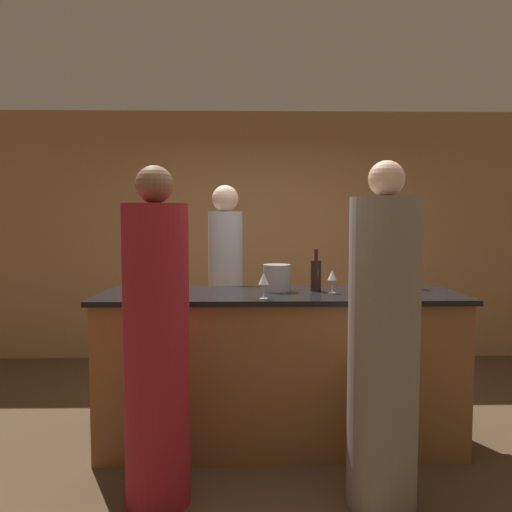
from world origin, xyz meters
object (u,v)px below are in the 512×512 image
at_px(bartender, 226,301).
at_px(wine_bottle_0, 316,275).
at_px(guest_0, 157,349).
at_px(guest_1, 383,348).
at_px(wine_bottle_2, 154,280).
at_px(wine_bottle_1, 411,272).
at_px(ice_bucket, 277,278).

distance_m(bartender, wine_bottle_0, 1.00).
bearing_deg(guest_0, bartender, 78.08).
bearing_deg(guest_1, guest_0, 178.33).
bearing_deg(guest_0, wine_bottle_2, 101.04).
xyz_separation_m(bartender, wine_bottle_0, (0.67, -0.68, 0.30)).
xyz_separation_m(guest_0, wine_bottle_1, (1.72, 0.96, 0.32)).
height_order(guest_0, wine_bottle_0, guest_0).
relative_size(guest_0, ice_bucket, 9.48).
height_order(guest_0, wine_bottle_1, guest_0).
relative_size(guest_0, wine_bottle_1, 5.98).
distance_m(bartender, guest_0, 1.54).
bearing_deg(bartender, wine_bottle_1, 158.64).
bearing_deg(ice_bucket, wine_bottle_1, 7.60).
distance_m(wine_bottle_0, ice_bucket, 0.28).
relative_size(guest_1, wine_bottle_0, 6.36).
height_order(wine_bottle_2, ice_bucket, wine_bottle_2).
distance_m(wine_bottle_0, wine_bottle_2, 1.13).
relative_size(guest_1, wine_bottle_1, 6.06).
bearing_deg(wine_bottle_1, guest_1, -115.48).
bearing_deg(wine_bottle_0, guest_0, -140.17).
height_order(guest_1, wine_bottle_2, guest_1).
bearing_deg(wine_bottle_1, guest_0, -150.83).
bearing_deg(bartender, ice_bucket, 120.01).
distance_m(bartender, wine_bottle_2, 1.01).
bearing_deg(guest_1, bartender, 120.96).
relative_size(wine_bottle_1, ice_bucket, 1.59).
height_order(guest_1, ice_bucket, guest_1).
bearing_deg(wine_bottle_1, bartender, 158.64).
bearing_deg(wine_bottle_2, ice_bucket, 11.83).
xyz_separation_m(wine_bottle_1, wine_bottle_2, (-1.84, -0.31, -0.01)).
relative_size(wine_bottle_1, wine_bottle_2, 1.18).
bearing_deg(bartender, guest_0, 78.08).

